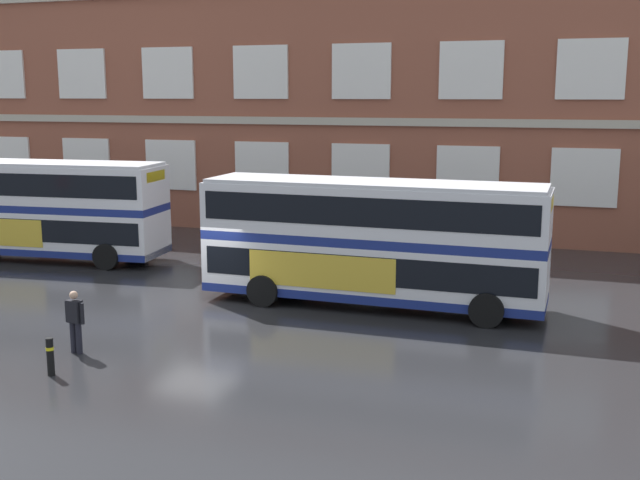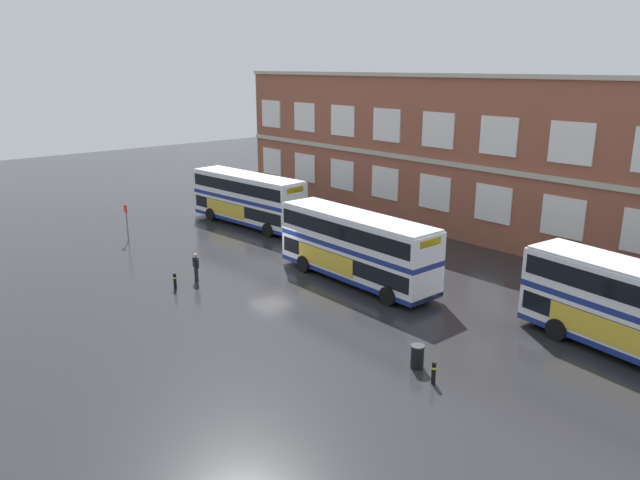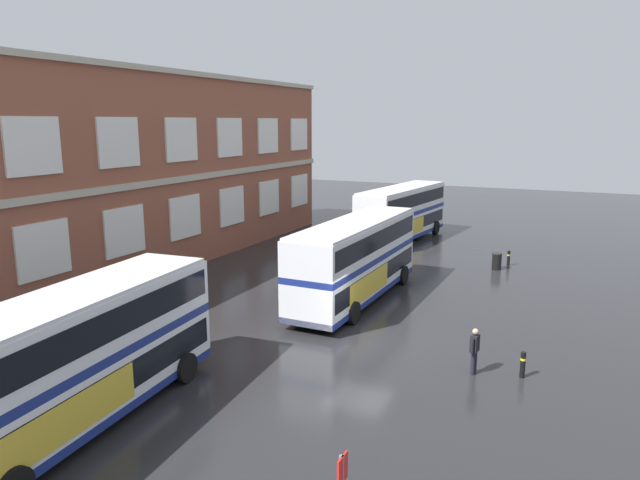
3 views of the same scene
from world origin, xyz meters
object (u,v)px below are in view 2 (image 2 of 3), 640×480
at_px(bus_stand_flag, 127,219).
at_px(safety_bollard_east, 434,372).
at_px(station_litter_bin, 417,356).
at_px(safety_bollard_west, 175,281).
at_px(double_decker_near, 248,198).
at_px(waiting_passenger, 196,266).
at_px(double_decker_middle, 356,246).

xyz_separation_m(bus_stand_flag, safety_bollard_east, (27.72, 0.41, -1.14)).
bearing_deg(station_litter_bin, safety_bollard_west, -168.37).
xyz_separation_m(double_decker_near, station_litter_bin, (24.53, -8.36, -1.63)).
bearing_deg(waiting_passenger, bus_stand_flag, 176.91).
bearing_deg(station_litter_bin, double_decker_near, 161.17).
bearing_deg(waiting_passenger, safety_bollard_west, -75.86).
height_order(waiting_passenger, safety_bollard_east, waiting_passenger).
height_order(waiting_passenger, station_litter_bin, waiting_passenger).
xyz_separation_m(double_decker_middle, waiting_passenger, (-6.29, -7.07, -1.22)).
bearing_deg(double_decker_near, station_litter_bin, -18.83).
distance_m(double_decker_near, waiting_passenger, 13.32).
relative_size(waiting_passenger, safety_bollard_east, 1.79).
distance_m(station_litter_bin, safety_bollard_east, 1.40).
bearing_deg(double_decker_middle, station_litter_bin, -30.61).
bearing_deg(double_decker_middle, safety_bollard_west, -124.08).
distance_m(waiting_passenger, bus_stand_flag, 10.79).
height_order(station_litter_bin, safety_bollard_east, station_litter_bin).
bearing_deg(waiting_passenger, double_decker_middle, 48.34).
height_order(safety_bollard_west, safety_bollard_east, same).
relative_size(double_decker_near, safety_bollard_east, 11.76).
bearing_deg(double_decker_middle, safety_bollard_east, -29.65).
relative_size(double_decker_near, safety_bollard_west, 11.76).
height_order(double_decker_middle, safety_bollard_east, double_decker_middle).
relative_size(station_litter_bin, safety_bollard_east, 1.08).
bearing_deg(station_litter_bin, bus_stand_flag, -177.97).
distance_m(double_decker_middle, safety_bollard_west, 10.63).
height_order(double_decker_near, double_decker_middle, same).
bearing_deg(double_decker_middle, waiting_passenger, -131.66).
height_order(station_litter_bin, safety_bollard_west, station_litter_bin).
bearing_deg(bus_stand_flag, station_litter_bin, 2.03).
xyz_separation_m(waiting_passenger, safety_bollard_east, (16.97, 0.99, -0.44)).
distance_m(bus_stand_flag, safety_bollard_east, 27.75).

